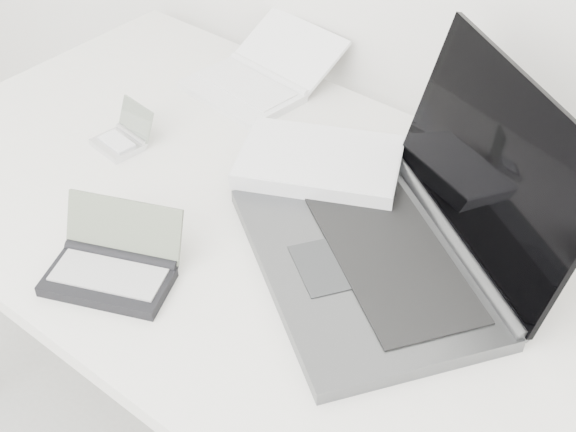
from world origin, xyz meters
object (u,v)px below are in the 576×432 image
Objects in this scene: desk at (318,261)px; netbook_open_white at (257,79)px; laptop_large at (381,217)px; palmtop_charcoal at (113,267)px.

desk is 0.48m from netbook_open_white.
palmtop_charcoal is at bearing -95.84° from laptop_large.
netbook_open_white is (-0.45, 0.23, -0.03)m from laptop_large.
laptop_large is at bearing 27.41° from palmtop_charcoal.
laptop_large is 0.51m from netbook_open_white.
netbook_open_white reaches higher than desk.
laptop_large is (0.07, 0.06, 0.09)m from desk.
netbook_open_white is at bearing 85.88° from palmtop_charcoal.
desk is 2.42× the size of laptop_large.
palmtop_charcoal reaches higher than desk.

